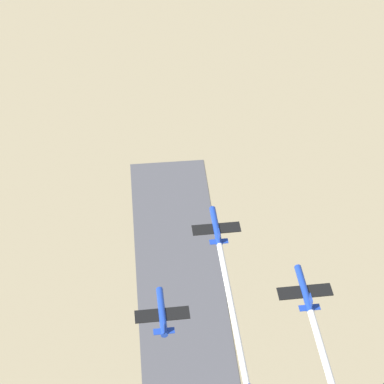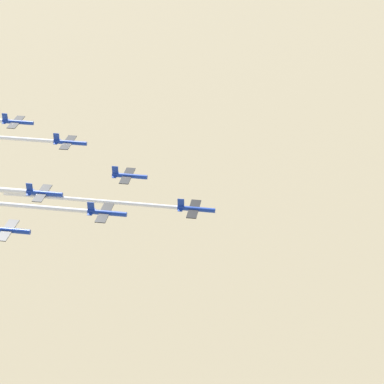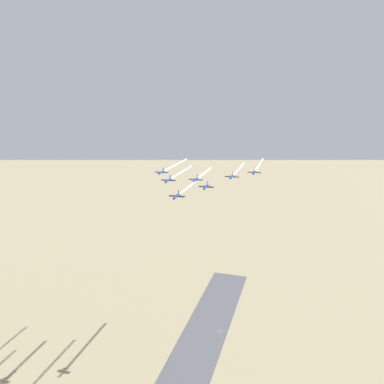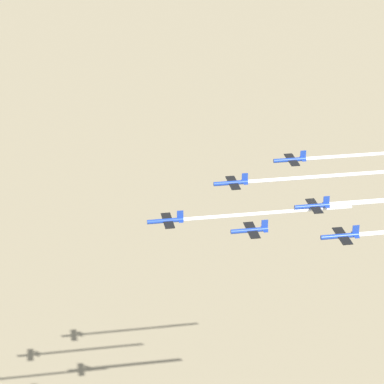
{
  "view_description": "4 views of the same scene",
  "coord_description": "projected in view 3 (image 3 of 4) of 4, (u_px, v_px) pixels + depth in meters",
  "views": [
    {
      "loc": [
        -8.38,
        23.13,
        201.54
      ],
      "look_at": [
        23.88,
        -64.88,
        115.11
      ],
      "focal_mm": 70.0,
      "sensor_mm": 36.0,
      "label": 1
    },
    {
      "loc": [
        -99.56,
        -143.12,
        201.24
      ],
      "look_at": [
        25.58,
        -53.24,
        112.16
      ],
      "focal_mm": 70.0,
      "sensor_mm": 36.0,
      "label": 2
    },
    {
      "loc": [
        142.28,
        -184.56,
        159.93
      ],
      "look_at": [
        24.49,
        -55.98,
        116.22
      ],
      "focal_mm": 35.0,
      "sensor_mm": 36.0,
      "label": 3
    },
    {
      "loc": [
        196.76,
        1.88,
        210.84
      ],
      "look_at": [
        11.14,
        -55.51,
        118.61
      ],
      "focal_mm": 85.0,
      "sensor_mm": 36.0,
      "label": 4
    }
  ],
  "objects": [
    {
      "name": "smoke_trail_5",
      "position": [
        176.0,
        165.0,
        245.67
      ],
      "size": [
        22.16,
        42.75,
        0.93
      ],
      "rotation": [
        0.0,
        0.0,
        3.61
      ],
      "color": "white"
    },
    {
      "name": "jet_0",
      "position": [
        177.0,
        196.0,
        182.2
      ],
      "size": [
        8.17,
        8.36,
        2.88
      ],
      "rotation": [
        0.0,
        0.0,
        3.61
      ],
      "color": "#19389E"
    },
    {
      "name": "jet_5",
      "position": [
        162.0,
        172.0,
        219.85
      ],
      "size": [
        8.17,
        8.36,
        2.88
      ],
      "rotation": [
        0.0,
        0.0,
        3.61
      ],
      "color": "#19389E"
    },
    {
      "name": "jet_1",
      "position": [
        206.0,
        187.0,
        195.69
      ],
      "size": [
        8.17,
        8.36,
        2.88
      ],
      "rotation": [
        0.0,
        0.0,
        3.61
      ],
      "color": "#19389E"
    },
    {
      "name": "smoke_trail_6",
      "position": [
        259.0,
        165.0,
        249.18
      ],
      "size": [
        22.94,
        43.91,
        1.23
      ],
      "rotation": [
        0.0,
        0.0,
        3.61
      ],
      "color": "white"
    },
    {
      "name": "jet_3",
      "position": [
        232.0,
        177.0,
        208.92
      ],
      "size": [
        8.17,
        8.36,
        2.88
      ],
      "rotation": [
        0.0,
        0.0,
        3.61
      ],
      "color": "#19389E"
    },
    {
      "name": "jet_4",
      "position": [
        196.0,
        180.0,
        215.12
      ],
      "size": [
        8.17,
        8.36,
        2.88
      ],
      "rotation": [
        0.0,
        0.0,
        3.61
      ],
      "color": "#19389E"
    },
    {
      "name": "smoke_trail_4",
      "position": [
        205.0,
        173.0,
        235.24
      ],
      "size": [
        16.94,
        32.0,
        1.24
      ],
      "rotation": [
        0.0,
        0.0,
        3.61
      ],
      "color": "white"
    },
    {
      "name": "jet_6",
      "position": [
        254.0,
        172.0,
        222.83
      ],
      "size": [
        8.17,
        8.36,
        2.88
      ],
      "rotation": [
        0.0,
        0.0,
        3.61
      ],
      "color": "#19389E"
    },
    {
      "name": "jet_2",
      "position": [
        168.0,
        180.0,
        200.64
      ],
      "size": [
        8.17,
        8.36,
        2.88
      ],
      "rotation": [
        0.0,
        0.0,
        3.61
      ],
      "color": "#19389E"
    },
    {
      "name": "smoke_trail_0",
      "position": [
        191.0,
        185.0,
        205.11
      ],
      "size": [
        19.33,
        37.18,
        0.89
      ],
      "rotation": [
        0.0,
        0.0,
        3.61
      ],
      "color": "white"
    },
    {
      "name": "smoke_trail_3",
      "position": [
        239.0,
        169.0,
        232.66
      ],
      "size": [
        20.22,
        38.81,
        1.01
      ],
      "rotation": [
        0.0,
        0.0,
        3.61
      ],
      "color": "white"
    },
    {
      "name": "ground_plane",
      "position": [
        220.0,
        331.0,
        264.11
      ],
      "size": [
        3000.0,
        3000.0,
        0.0
      ],
      "primitive_type": "plane",
      "color": "gray"
    },
    {
      "name": "smoke_trail_2",
      "position": [
        182.0,
        172.0,
        223.33
      ],
      "size": [
        19.17,
        36.79,
        0.96
      ],
      "rotation": [
        0.0,
        0.0,
        3.61
      ],
      "color": "white"
    }
  ]
}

